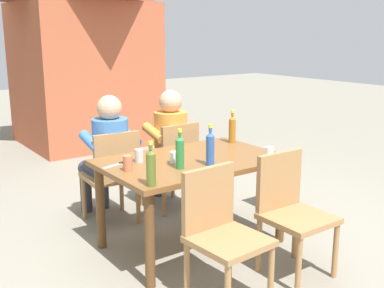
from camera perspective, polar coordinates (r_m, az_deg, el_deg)
ground_plane at (r=4.01m, az=0.00°, el=-11.93°), size 24.00×24.00×0.00m
dining_table at (r=3.78m, az=0.00°, el=-3.17°), size 1.42×0.93×0.73m
chair_far_right at (r=4.60m, az=-2.29°, el=-2.08°), size 0.46×0.46×0.87m
chair_far_left at (r=4.30m, az=-9.52°, el=-3.39°), size 0.47×0.47×0.87m
chair_near_left at (r=3.08m, az=3.46°, el=-10.11°), size 0.47×0.47×0.87m
chair_near_right at (r=3.49m, az=11.74°, el=-7.46°), size 0.44×0.44×0.87m
person_in_white_shirt at (r=4.65m, az=-3.09°, el=0.19°), size 0.47×0.61×1.18m
person_in_plaid_shirt at (r=4.35m, az=-10.17°, el=-0.92°), size 0.47×0.61×1.18m
bottle_olive at (r=3.08m, az=-4.96°, el=-2.75°), size 0.06×0.06×0.30m
bottle_blue at (r=3.54m, az=2.26°, el=-0.46°), size 0.06×0.06×0.31m
bottle_amber at (r=4.29m, az=4.87°, el=1.85°), size 0.06×0.06×0.30m
bottle_green at (r=3.46m, az=-1.47°, el=-0.92°), size 0.06×0.06×0.30m
cup_steel at (r=3.68m, az=-6.39°, el=-1.39°), size 0.07×0.07×0.10m
cup_terracotta at (r=3.45m, az=-7.77°, el=-2.29°), size 0.07×0.07×0.11m
cup_glass at (r=3.62m, az=-2.17°, el=-1.62°), size 0.06×0.06×0.09m
cup_white at (r=3.78m, az=9.29°, el=-1.09°), size 0.07×0.07×0.10m
table_knife at (r=3.63m, az=-8.99°, el=-2.43°), size 0.24×0.08×0.01m
backpack_by_near_side at (r=4.80m, az=9.80°, el=-5.20°), size 0.29×0.22×0.41m
brick_kiosk at (r=7.61m, az=-12.93°, el=10.75°), size 2.15×2.00×2.69m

